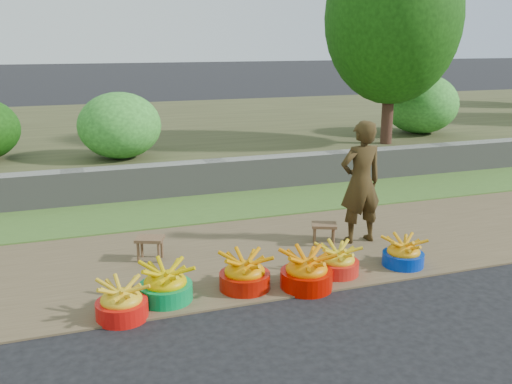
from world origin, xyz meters
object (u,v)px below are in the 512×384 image
object	(u,v)px
basin_a	(122,302)
stool_left	(150,242)
vendor_woman	(361,182)
basin_b	(165,285)
basin_c	(245,274)
stool_right	(324,228)
basin_e	(337,262)
basin_d	(306,272)
basin_f	(403,254)

from	to	relation	value
basin_a	stool_left	world-z (taller)	basin_a
stool_left	vendor_woman	world-z (taller)	vendor_woman
basin_b	vendor_woman	world-z (taller)	vendor_woman
basin_c	stool_left	distance (m)	1.34
basin_b	stool_right	xyz separation A→B (m)	(2.13, 0.90, 0.06)
stool_left	basin_e	bearing A→B (deg)	-30.20
basin_b	basin_e	xyz separation A→B (m)	(1.86, 0.03, -0.02)
basin_a	basin_e	bearing A→B (deg)	5.82
vendor_woman	basin_e	bearing A→B (deg)	47.81
vendor_woman	basin_d	bearing A→B (deg)	39.98
stool_left	vendor_woman	size ratio (longest dim) A/B	0.25
basin_a	vendor_woman	world-z (taller)	vendor_woman
basin_f	stool_right	size ratio (longest dim) A/B	1.25
basin_a	basin_d	distance (m)	1.85
basin_e	basin_f	size ratio (longest dim) A/B	1.01
stool_left	stool_right	bearing A→B (deg)	-5.28
basin_c	stool_left	world-z (taller)	basin_c
basin_a	basin_e	size ratio (longest dim) A/B	1.02
basin_d	vendor_woman	distance (m)	1.67
basin_b	basin_e	bearing A→B (deg)	0.81
basin_f	stool_right	distance (m)	1.06
vendor_woman	stool_right	bearing A→B (deg)	-6.19
basin_c	basin_b	bearing A→B (deg)	-179.98
basin_b	stool_left	world-z (taller)	basin_b
stool_left	vendor_woman	bearing A→B (deg)	-5.20
stool_left	stool_right	size ratio (longest dim) A/B	1.02
stool_left	basin_b	bearing A→B (deg)	-91.50
basin_e	stool_left	bearing A→B (deg)	149.80
vendor_woman	basin_b	bearing A→B (deg)	17.07
stool_right	basin_c	bearing A→B (deg)	-145.78
basin_e	vendor_woman	xyz separation A→B (m)	(0.72, 0.84, 0.62)
basin_d	stool_left	distance (m)	1.87
basin_d	stool_right	distance (m)	1.29
basin_c	basin_d	size ratio (longest dim) A/B	0.96
basin_c	stool_right	size ratio (longest dim) A/B	1.41
basin_d	vendor_woman	bearing A→B (deg)	41.35
basin_e	stool_left	distance (m)	2.12
basin_b	basin_f	distance (m)	2.67
basin_c	vendor_woman	xyz separation A→B (m)	(1.78, 0.86, 0.61)
basin_a	basin_f	distance (m)	3.11
basin_e	vendor_woman	size ratio (longest dim) A/B	0.31
basin_e	basin_d	bearing A→B (deg)	-156.36
stool_left	stool_right	distance (m)	2.11
basin_c	basin_d	xyz separation A→B (m)	(0.61, -0.17, 0.01)
basin_c	stool_right	world-z (taller)	basin_c
basin_c	basin_d	distance (m)	0.63
basin_e	vendor_woman	distance (m)	1.27
basin_a	stool_left	size ratio (longest dim) A/B	1.27
basin_f	stool_left	size ratio (longest dim) A/B	1.23
basin_a	stool_right	bearing A→B (deg)	23.34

